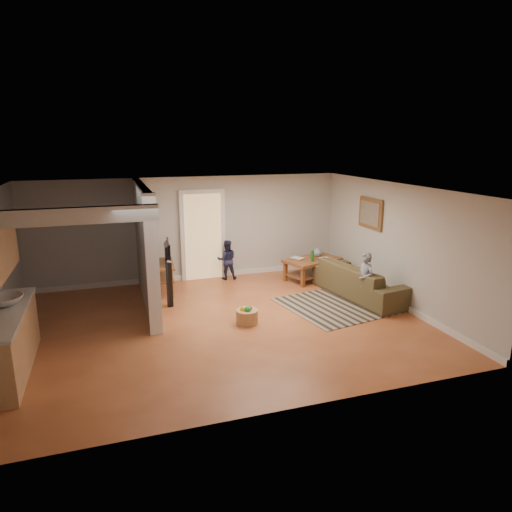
# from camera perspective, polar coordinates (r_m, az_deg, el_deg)

# --- Properties ---
(ground) EXTENTS (7.50, 7.50, 0.00)m
(ground) POSITION_cam_1_polar(r_m,az_deg,el_deg) (8.66, -4.41, -8.41)
(ground) COLOR brown
(ground) RESTS_ON ground
(room_shell) EXTENTS (7.54, 6.02, 2.52)m
(room_shell) POSITION_cam_1_polar(r_m,az_deg,el_deg) (8.45, -12.33, 1.10)
(room_shell) COLOR beige
(room_shell) RESTS_ON ground
(area_rug) EXTENTS (3.03, 2.44, 0.01)m
(area_rug) POSITION_cam_1_polar(r_m,az_deg,el_deg) (9.88, 11.59, -5.70)
(area_rug) COLOR black
(area_rug) RESTS_ON ground
(sofa) EXTENTS (1.32, 2.57, 0.72)m
(sofa) POSITION_cam_1_polar(r_m,az_deg,el_deg) (10.36, 12.89, -4.87)
(sofa) COLOR #423321
(sofa) RESTS_ON ground
(coffee_table) EXTENTS (1.52, 1.17, 0.79)m
(coffee_table) POSITION_cam_1_polar(r_m,az_deg,el_deg) (11.24, 7.09, -0.90)
(coffee_table) COLOR brown
(coffee_table) RESTS_ON ground
(tv_console) EXTENTS (0.48, 1.10, 0.92)m
(tv_console) POSITION_cam_1_polar(r_m,az_deg,el_deg) (10.36, -11.32, -1.22)
(tv_console) COLOR brown
(tv_console) RESTS_ON ground
(speaker_left) EXTENTS (0.12, 0.12, 0.93)m
(speaker_left) POSITION_cam_1_polar(r_m,az_deg,el_deg) (9.49, -10.76, -3.58)
(speaker_left) COLOR black
(speaker_left) RESTS_ON ground
(speaker_right) EXTENTS (0.13, 0.13, 1.04)m
(speaker_right) POSITION_cam_1_polar(r_m,az_deg,el_deg) (10.88, -13.02, -1.06)
(speaker_right) COLOR black
(speaker_right) RESTS_ON ground
(toy_basket) EXTENTS (0.41, 0.41, 0.37)m
(toy_basket) POSITION_cam_1_polar(r_m,az_deg,el_deg) (8.59, -1.14, -7.49)
(toy_basket) COLOR #9E6F44
(toy_basket) RESTS_ON ground
(child) EXTENTS (0.34, 0.46, 1.15)m
(child) POSITION_cam_1_polar(r_m,az_deg,el_deg) (9.71, 13.24, -6.20)
(child) COLOR slate
(child) RESTS_ON ground
(toddler) EXTENTS (0.53, 0.45, 0.98)m
(toddler) POSITION_cam_1_polar(r_m,az_deg,el_deg) (11.32, -3.63, -2.87)
(toddler) COLOR #202344
(toddler) RESTS_ON ground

